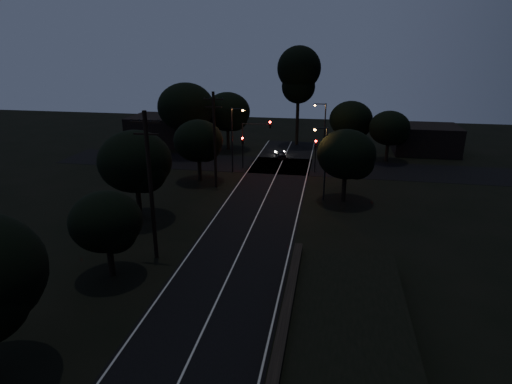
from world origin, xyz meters
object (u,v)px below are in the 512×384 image
(utility_pole_far, at_px, (215,139))
(car, at_px, (281,154))
(utility_pole_mid, at_px, (151,185))
(signal_left, at_px, (243,147))
(tall_pine, at_px, (299,74))
(streetlight_c, at_px, (324,159))
(streetlight_a, at_px, (234,136))
(streetlight_b, at_px, (323,129))
(signal_mast, at_px, (256,136))
(signal_right, at_px, (316,150))

(utility_pole_far, bearing_deg, car, 68.25)
(utility_pole_mid, relative_size, signal_left, 2.68)
(tall_pine, bearing_deg, signal_left, -110.46)
(tall_pine, distance_m, streetlight_c, 26.27)
(streetlight_a, relative_size, streetlight_b, 1.00)
(utility_pole_far, bearing_deg, signal_mast, 68.89)
(utility_pole_mid, distance_m, streetlight_c, 19.15)
(utility_pole_mid, xyz_separation_m, streetlight_c, (11.83, 15.00, -1.39))
(signal_left, height_order, streetlight_b, streetlight_b)
(signal_right, bearing_deg, signal_mast, 179.97)
(signal_left, bearing_deg, streetlight_c, -43.76)
(streetlight_a, distance_m, car, 10.23)
(signal_mast, bearing_deg, signal_right, -0.03)
(signal_mast, height_order, car, signal_mast)
(utility_pole_far, relative_size, signal_right, 2.56)
(utility_pole_mid, relative_size, utility_pole_far, 1.05)
(streetlight_b, bearing_deg, utility_pole_far, -133.30)
(utility_pole_far, bearing_deg, streetlight_b, 46.70)
(signal_mast, height_order, streetlight_b, streetlight_b)
(utility_pole_mid, bearing_deg, signal_mast, 82.96)
(streetlight_c, bearing_deg, tall_pine, 100.93)
(tall_pine, distance_m, signal_left, 17.90)
(signal_left, bearing_deg, streetlight_b, 22.05)
(utility_pole_mid, height_order, streetlight_a, utility_pole_mid)
(utility_pole_far, height_order, streetlight_c, utility_pole_far)
(utility_pole_mid, distance_m, car, 31.93)
(signal_left, height_order, car, signal_left)
(tall_pine, distance_m, streetlight_a, 19.16)
(signal_mast, height_order, streetlight_a, streetlight_a)
(tall_pine, xyz_separation_m, streetlight_b, (4.31, -11.00, -6.19))
(utility_pole_mid, height_order, signal_right, utility_pole_mid)
(utility_pole_far, distance_m, streetlight_a, 6.10)
(streetlight_a, bearing_deg, car, 58.55)
(utility_pole_far, relative_size, streetlight_c, 1.40)
(utility_pole_far, height_order, car, utility_pole_far)
(signal_left, relative_size, streetlight_c, 0.55)
(signal_left, bearing_deg, utility_pole_mid, -93.21)
(tall_pine, height_order, streetlight_c, tall_pine)
(streetlight_a, relative_size, streetlight_c, 1.07)
(car, bearing_deg, utility_pole_far, 54.43)
(streetlight_b, bearing_deg, signal_mast, -154.01)
(tall_pine, relative_size, signal_left, 3.66)
(signal_left, xyz_separation_m, signal_mast, (1.69, 0.00, 1.50))
(signal_right, distance_m, streetlight_b, 4.45)
(streetlight_b, height_order, streetlight_c, streetlight_b)
(utility_pole_far, height_order, streetlight_b, utility_pole_far)
(signal_left, height_order, signal_mast, signal_mast)
(utility_pole_mid, bearing_deg, streetlight_c, 51.74)
(tall_pine, bearing_deg, car, -98.93)
(utility_pole_mid, bearing_deg, streetlight_a, 88.27)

